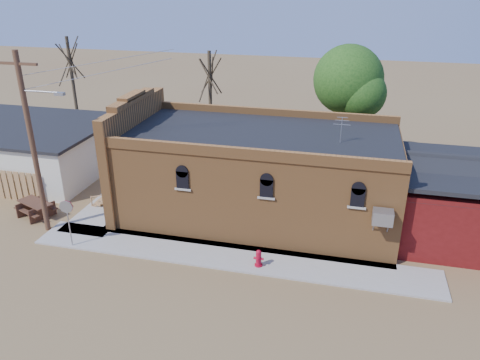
% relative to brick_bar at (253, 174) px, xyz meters
% --- Properties ---
extents(ground, '(120.00, 120.00, 0.00)m').
position_rel_brick_bar_xyz_m(ground, '(-1.64, -5.49, -2.34)').
color(ground, brown).
rests_on(ground, ground).
extents(sidewalk_south, '(19.00, 2.20, 0.08)m').
position_rel_brick_bar_xyz_m(sidewalk_south, '(-0.14, -4.59, -2.30)').
color(sidewalk_south, '#9E9991').
rests_on(sidewalk_south, ground).
extents(sidewalk_west, '(2.60, 10.00, 0.08)m').
position_rel_brick_bar_xyz_m(sidewalk_west, '(-7.94, 0.51, -2.30)').
color(sidewalk_west, '#9E9991').
rests_on(sidewalk_west, ground).
extents(brick_bar, '(16.40, 7.97, 6.30)m').
position_rel_brick_bar_xyz_m(brick_bar, '(0.00, 0.00, 0.00)').
color(brick_bar, '#A86933').
rests_on(brick_bar, ground).
extents(red_shed, '(5.40, 6.40, 4.30)m').
position_rel_brick_bar_xyz_m(red_shed, '(9.86, 0.01, -0.07)').
color(red_shed, '#560F0E').
rests_on(red_shed, ground).
extents(wood_fence, '(5.20, 0.10, 1.80)m').
position_rel_brick_bar_xyz_m(wood_fence, '(-14.44, -1.69, -1.44)').
color(wood_fence, olive).
rests_on(wood_fence, ground).
extents(utility_pole, '(3.12, 0.26, 9.00)m').
position_rel_brick_bar_xyz_m(utility_pole, '(-9.79, -4.29, 2.43)').
color(utility_pole, '#4E301F').
rests_on(utility_pole, ground).
extents(tree_bare_near, '(2.80, 2.80, 7.65)m').
position_rel_brick_bar_xyz_m(tree_bare_near, '(-4.64, 7.51, 3.62)').
color(tree_bare_near, '#4B3F2B').
rests_on(tree_bare_near, ground).
extents(tree_bare_far, '(2.80, 2.80, 8.16)m').
position_rel_brick_bar_xyz_m(tree_bare_far, '(-15.64, 8.51, 4.02)').
color(tree_bare_far, '#4B3F2B').
rests_on(tree_bare_far, ground).
extents(tree_leafy, '(4.40, 4.40, 8.15)m').
position_rel_brick_bar_xyz_m(tree_leafy, '(4.36, 8.01, 3.59)').
color(tree_leafy, '#4B3F2B').
rests_on(tree_leafy, ground).
extents(fire_hydrant, '(0.45, 0.42, 0.81)m').
position_rel_brick_bar_xyz_m(fire_hydrant, '(1.35, -5.07, -1.86)').
color(fire_hydrant, '#A50922').
rests_on(fire_hydrant, sidewalk_south).
extents(stop_sign, '(0.65, 0.18, 2.39)m').
position_rel_brick_bar_xyz_m(stop_sign, '(-7.69, -5.49, -0.42)').
color(stop_sign, '#95959A').
rests_on(stop_sign, sidewalk_south).
extents(trash_barrel, '(0.72, 0.72, 0.84)m').
position_rel_brick_bar_xyz_m(trash_barrel, '(-6.94, -2.09, -1.84)').
color(trash_barrel, navy).
rests_on(trash_barrel, sidewalk_west).
extents(picnic_table, '(2.44, 2.16, 0.84)m').
position_rel_brick_bar_xyz_m(picnic_table, '(-11.31, -3.14, -1.79)').
color(picnic_table, '#4A2B1D').
rests_on(picnic_table, ground).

